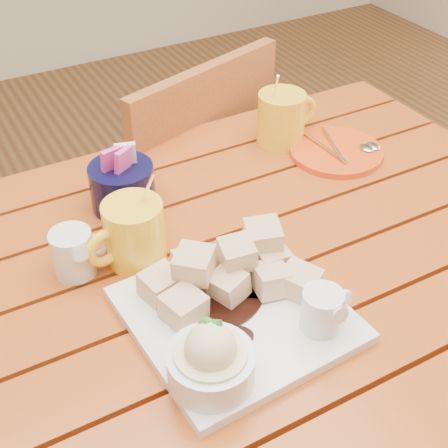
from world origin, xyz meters
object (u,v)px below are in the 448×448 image
dessert_plate (233,312)px  coffee_mug_left (133,232)px  coffee_mug_right (282,117)px  orange_saucer (337,151)px  table (218,315)px  chair_far (177,201)px

dessert_plate → coffee_mug_left: (-0.06, 0.20, 0.02)m
coffee_mug_right → orange_saucer: coffee_mug_right is taller
orange_saucer → table: bearing=-154.4°
coffee_mug_left → chair_far: bearing=45.7°
coffee_mug_left → chair_far: 0.61m
dessert_plate → orange_saucer: bearing=36.4°
table → coffee_mug_right: (0.28, 0.26, 0.16)m
table → dessert_plate: bearing=-109.2°
coffee_mug_left → orange_saucer: coffee_mug_left is taller
table → orange_saucer: size_ratio=6.78×
table → orange_saucer: orange_saucer is taller
chair_far → orange_saucer: bearing=100.0°
table → dessert_plate: size_ratio=4.23×
dessert_plate → chair_far: 0.74m
table → coffee_mug_left: coffee_mug_left is taller
orange_saucer → coffee_mug_right: bearing=125.8°
dessert_plate → chair_far: (0.21, 0.64, -0.30)m
coffee_mug_left → coffee_mug_right: size_ratio=0.99×
dessert_plate → coffee_mug_left: size_ratio=1.89×
table → coffee_mug_left: (-0.10, 0.07, 0.16)m
dessert_plate → coffee_mug_left: coffee_mug_left is taller
coffee_mug_right → chair_far: 0.43m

